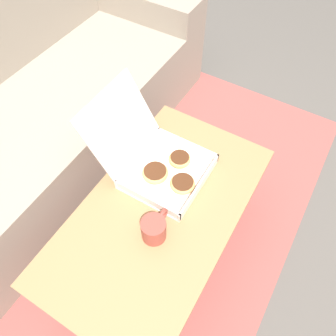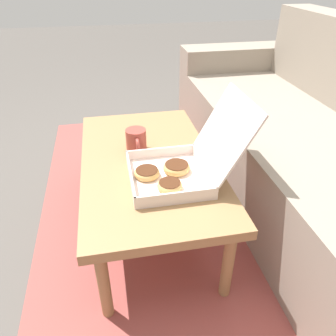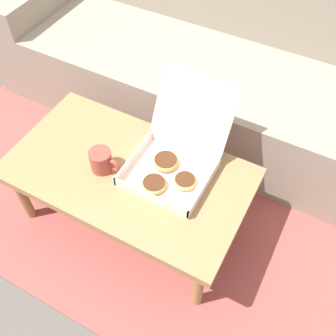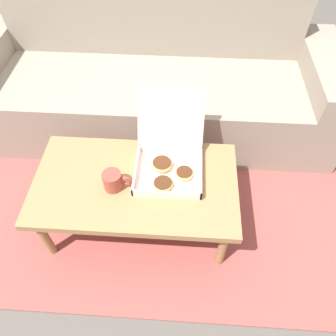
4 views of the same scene
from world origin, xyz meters
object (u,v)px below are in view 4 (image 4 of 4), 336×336
at_px(coffee_table, 136,186).
at_px(pastry_box, 169,159).
at_px(coffee_mug, 113,181).
at_px(couch, 152,86).

distance_m(coffee_table, pastry_box, 0.22).
bearing_deg(pastry_box, coffee_mug, -150.89).
relative_size(couch, coffee_table, 2.36).
bearing_deg(coffee_mug, pastry_box, 29.11).
distance_m(pastry_box, coffee_mug, 0.30).
height_order(couch, coffee_table, couch).
bearing_deg(pastry_box, couch, 101.91).
height_order(pastry_box, coffee_mug, pastry_box).
relative_size(couch, coffee_mug, 17.43).
height_order(coffee_table, pastry_box, pastry_box).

